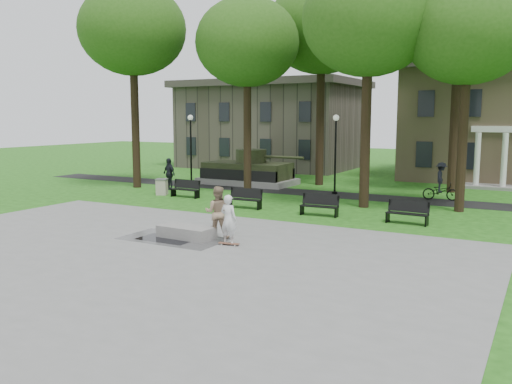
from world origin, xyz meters
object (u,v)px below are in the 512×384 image
trash_bin (162,187)px  cyclist (441,185)px  skateboarder (229,220)px  park_bench_0 (186,188)px  concrete_block (186,232)px  friend_watching (217,212)px

trash_bin → cyclist: bearing=21.3°
skateboarder → park_bench_0: (-8.32, 8.83, -0.41)m
skateboarder → cyclist: cyclist is taller
concrete_block → cyclist: size_ratio=1.04×
friend_watching → cyclist: (5.71, 14.01, -0.15)m
cyclist → friend_watching: bearing=149.2°
skateboarder → cyclist: (4.79, 14.70, -0.06)m
cyclist → trash_bin: bearing=102.7°
cyclist → skateboarder: bearing=153.4°
concrete_block → friend_watching: (1.06, 0.56, 0.77)m
trash_bin → friend_watching: bearing=-41.7°
friend_watching → cyclist: bearing=-133.8°
park_bench_0 → trash_bin: (-1.81, 0.08, -0.04)m
skateboarder → trash_bin: bearing=-37.2°
concrete_block → skateboarder: (1.98, -0.13, 0.69)m
trash_bin → park_bench_0: bearing=-2.4°
concrete_block → skateboarder: 2.10m
friend_watching → trash_bin: (-9.20, 8.21, -0.53)m
concrete_block → cyclist: cyclist is taller
friend_watching → trash_bin: 12.35m
park_bench_0 → concrete_block: bearing=-52.6°
friend_watching → park_bench_0: bearing=-69.4°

